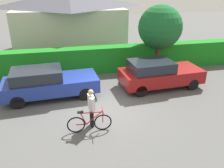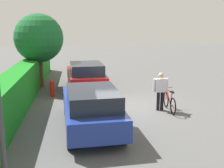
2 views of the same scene
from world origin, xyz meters
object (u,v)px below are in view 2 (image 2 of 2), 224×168
Objects in this scene: tree_kerbside at (39,38)px; fire_hydrant at (52,88)px; parked_car_far at (86,76)px; bicycle at (169,102)px; person_rider at (160,89)px; parked_car_near at (91,107)px.

tree_kerbside reaches higher than fire_hydrant.
tree_kerbside is at bearing 68.81° from parked_car_far.
bicycle is at bearing -131.30° from tree_kerbside.
person_rider is at bearing -120.66° from fire_hydrant.
parked_car_near is at bearing -159.68° from tree_kerbside.
bicycle is at bearing -119.98° from fire_hydrant.
parked_car_near is 3.58m from bicycle.
tree_kerbside is at bearing 47.63° from person_rider.
tree_kerbside is at bearing 20.32° from parked_car_near.
parked_car_far is (5.56, 0.00, -0.01)m from parked_car_near.
parked_car_far is 3.20m from tree_kerbside.
tree_kerbside is (4.79, 5.26, 1.76)m from person_rider.
tree_kerbside reaches higher than person_rider.
person_rider is (1.70, -2.85, 0.12)m from parked_car_near.
parked_car_near is 2.71× the size of bicycle.
parked_car_near is 2.92× the size of person_rider.
person_rider reaches higher than fire_hydrant.
bicycle is 0.42× the size of tree_kerbside.
parked_car_far is 5.13m from bicycle.
tree_kerbside is 4.88× the size of fire_hydrant.
parked_car_far is 2.06m from fire_hydrant.
parked_car_far is 5.32× the size of fire_hydrant.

